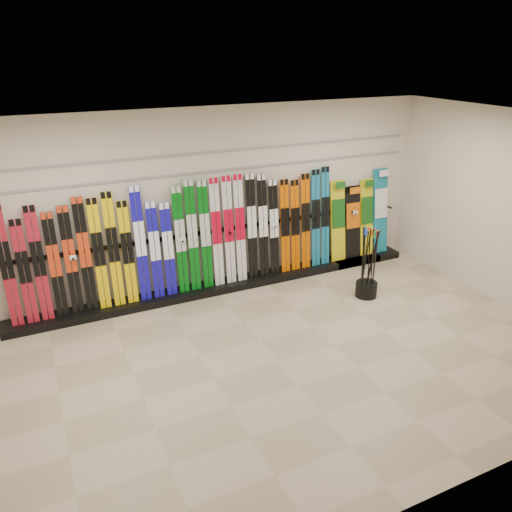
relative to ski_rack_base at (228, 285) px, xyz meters
name	(u,v)px	position (x,y,z in m)	size (l,w,h in m)	color
floor	(277,362)	(-0.22, -2.28, -0.06)	(8.00, 8.00, 0.00)	tan
back_wall	(208,202)	(-0.22, 0.22, 1.44)	(8.00, 8.00, 0.00)	beige
ceiling	(282,130)	(-0.22, -2.28, 2.94)	(8.00, 8.00, 0.00)	silver
ski_rack_base	(228,285)	(0.00, 0.00, 0.00)	(8.00, 0.40, 0.12)	black
skis	(188,240)	(-0.66, 0.03, 0.92)	(5.36, 0.19, 1.82)	maroon
snowboards	(360,218)	(2.72, 0.07, 0.80)	(1.27, 0.25, 1.60)	gold
pole_bin	(366,289)	(1.96, -1.24, 0.07)	(0.35, 0.35, 0.25)	black
ski_poles	(368,263)	(1.93, -1.27, 0.55)	(0.26, 0.36, 1.18)	black
slatwall_rail_0	(207,172)	(-0.22, 0.20, 1.94)	(7.60, 0.02, 0.03)	gray
slatwall_rail_1	(207,153)	(-0.22, 0.20, 2.24)	(7.60, 0.02, 0.03)	gray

